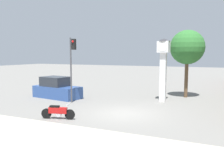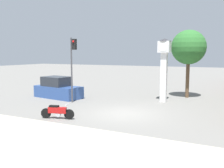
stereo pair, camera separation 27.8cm
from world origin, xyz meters
name	(u,v)px [view 2 (the right image)]	position (x,y,z in m)	size (l,w,h in m)	color
ground_plane	(125,114)	(0.00, 0.00, 0.00)	(120.00, 120.00, 0.00)	slate
sidewalk_strip	(54,151)	(0.00, -6.85, 0.05)	(36.00, 6.00, 0.10)	#B2A893
motorcycle	(57,112)	(-3.00, -2.85, 0.42)	(1.95, 0.70, 0.88)	black
clock_tower	(164,61)	(1.13, 5.01, 3.21)	(1.04, 1.04, 4.89)	white
traffic_light	(73,59)	(-4.98, 1.61, 3.35)	(0.50, 0.35, 4.93)	#47474C
street_tree	(189,48)	(2.47, 7.77, 4.25)	(2.90, 2.90, 5.73)	brown
parked_car	(58,89)	(-7.42, 2.80, 0.75)	(4.42, 2.39, 1.80)	#2D4C8C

